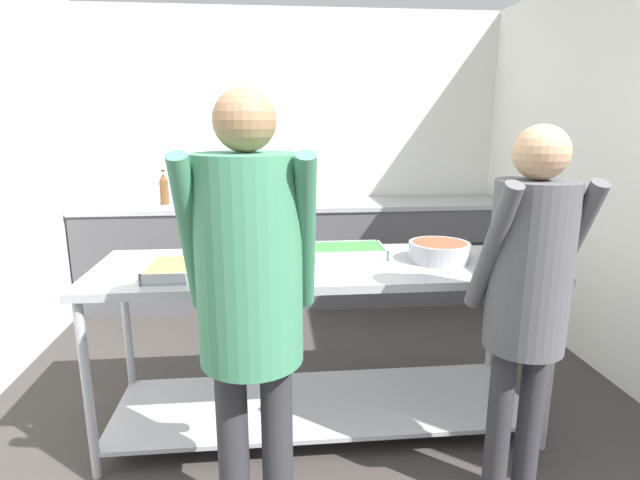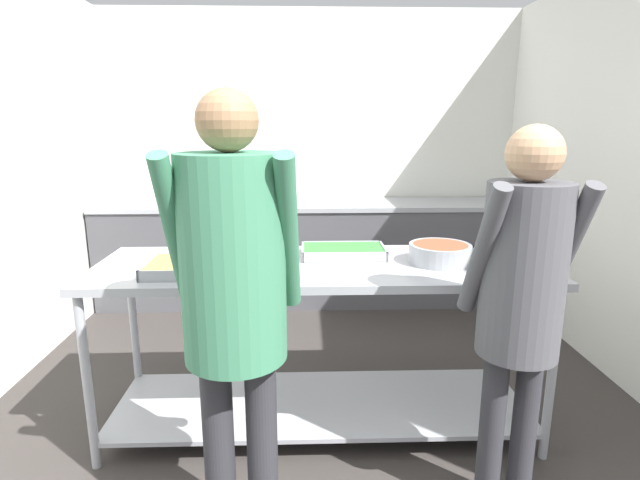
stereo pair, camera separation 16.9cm
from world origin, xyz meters
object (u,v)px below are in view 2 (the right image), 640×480
(sauce_pan, at_px, (440,253))
(water_bottle, at_px, (181,187))
(serving_tray_vegetables, at_px, (190,267))
(guest_serving_right, at_px, (234,284))
(plate_stack, at_px, (268,259))
(guest_serving_left, at_px, (522,286))
(serving_tray_roast, at_px, (343,252))

(sauce_pan, bearing_deg, water_bottle, 131.39)
(serving_tray_vegetables, xyz_separation_m, guest_serving_right, (0.31, -0.65, 0.13))
(plate_stack, bearing_deg, guest_serving_right, -95.05)
(plate_stack, xyz_separation_m, sauce_pan, (0.88, 0.02, 0.02))
(plate_stack, bearing_deg, water_bottle, 114.15)
(serving_tray_vegetables, height_order, plate_stack, plate_stack)
(guest_serving_left, bearing_deg, plate_stack, 148.12)
(guest_serving_left, bearing_deg, water_bottle, 125.78)
(serving_tray_roast, bearing_deg, serving_tray_vegetables, -161.08)
(serving_tray_roast, bearing_deg, plate_stack, -157.68)
(serving_tray_vegetables, xyz_separation_m, guest_serving_left, (1.40, -0.54, 0.07))
(serving_tray_vegetables, bearing_deg, serving_tray_roast, 18.92)
(serving_tray_roast, height_order, sauce_pan, sauce_pan)
(sauce_pan, relative_size, guest_serving_right, 0.26)
(guest_serving_right, bearing_deg, water_bottle, 106.97)
(guest_serving_left, height_order, water_bottle, guest_serving_left)
(plate_stack, height_order, guest_serving_right, guest_serving_right)
(plate_stack, bearing_deg, guest_serving_left, -31.88)
(plate_stack, relative_size, water_bottle, 0.88)
(serving_tray_vegetables, height_order, water_bottle, water_bottle)
(serving_tray_vegetables, relative_size, guest_serving_right, 0.23)
(serving_tray_vegetables, xyz_separation_m, plate_stack, (0.37, 0.10, 0.01))
(serving_tray_roast, xyz_separation_m, water_bottle, (-1.32, 1.91, 0.11))
(plate_stack, distance_m, serving_tray_roast, 0.43)
(plate_stack, relative_size, guest_serving_left, 0.16)
(plate_stack, height_order, water_bottle, water_bottle)
(plate_stack, height_order, guest_serving_left, guest_serving_left)
(sauce_pan, bearing_deg, serving_tray_vegetables, -174.63)
(serving_tray_vegetables, distance_m, water_bottle, 2.25)
(serving_tray_vegetables, relative_size, guest_serving_left, 0.25)
(sauce_pan, distance_m, water_bottle, 2.74)
(serving_tray_roast, relative_size, water_bottle, 1.47)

